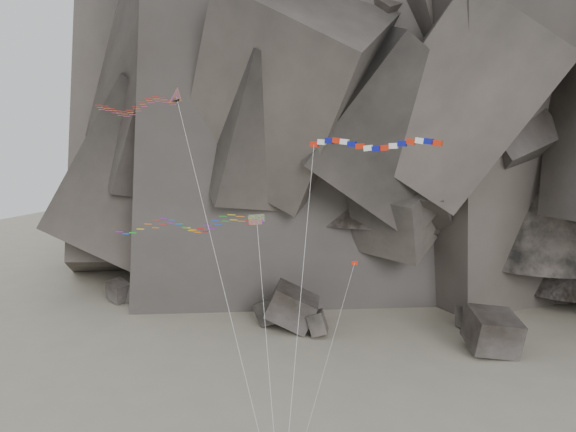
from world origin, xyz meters
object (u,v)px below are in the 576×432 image
(pennant_kite, at_px, (340,312))
(delta_kite, at_px, (132,106))
(parafoil_kite, at_px, (180,224))
(banner_kite, at_px, (372,146))

(pennant_kite, bearing_deg, delta_kite, 155.15)
(delta_kite, bearing_deg, parafoil_kite, 8.00)
(delta_kite, bearing_deg, pennant_kite, 18.24)
(banner_kite, xyz_separation_m, pennant_kite, (-2.20, -1.05, -13.75))
(banner_kite, bearing_deg, pennant_kite, -143.99)
(banner_kite, height_order, parafoil_kite, banner_kite)
(parafoil_kite, distance_m, pennant_kite, 15.76)
(parafoil_kite, bearing_deg, pennant_kite, 2.09)
(banner_kite, relative_size, pennant_kite, 1.70)
(delta_kite, relative_size, parafoil_kite, 1.54)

